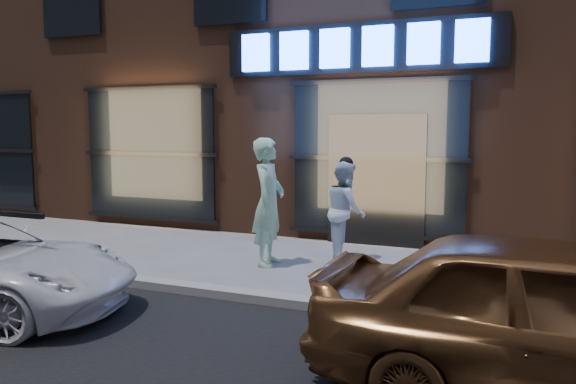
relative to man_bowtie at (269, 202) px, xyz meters
The scene contains 6 objects.
ground 2.39m from the man_bowtie, 56.47° to the right, with size 90.00×90.00×0.00m, color slate.
curb 2.37m from the man_bowtie, 56.47° to the right, with size 60.00×0.25×0.12m, color gray.
storefront_building 7.54m from the man_bowtie, 79.02° to the left, with size 30.20×8.28×10.30m.
man_bowtie is the anchor object (origin of this frame).
man_cap 1.32m from the man_bowtie, 39.74° to the left, with size 0.79×0.62×1.63m, color white.
gold_sedan 5.20m from the man_bowtie, 39.07° to the right, with size 1.61×4.01×1.37m, color brown.
Camera 1 is at (2.43, -6.13, 2.17)m, focal length 35.00 mm.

